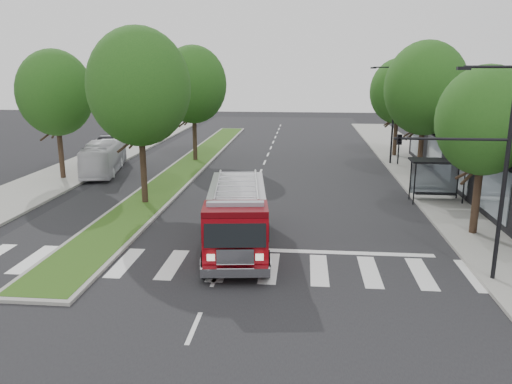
# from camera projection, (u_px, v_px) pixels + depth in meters

# --- Properties ---
(ground) EXTENTS (140.00, 140.00, 0.00)m
(ground) POSITION_uv_depth(u_px,v_px,m) (231.00, 241.00, 23.23)
(ground) COLOR black
(ground) RESTS_ON ground
(sidewalk_right) EXTENTS (5.00, 80.00, 0.15)m
(sidewalk_right) POSITION_uv_depth(u_px,v_px,m) (448.00, 194.00, 31.72)
(sidewalk_right) COLOR gray
(sidewalk_right) RESTS_ON ground
(sidewalk_left) EXTENTS (5.00, 80.00, 0.15)m
(sidewalk_left) POSITION_uv_depth(u_px,v_px,m) (43.00, 185.00, 34.21)
(sidewalk_left) COLOR gray
(sidewalk_left) RESTS_ON ground
(median) EXTENTS (3.00, 50.00, 0.15)m
(median) POSITION_uv_depth(u_px,v_px,m) (190.00, 165.00, 41.15)
(median) COLOR gray
(median) RESTS_ON ground
(bus_shelter) EXTENTS (3.20, 1.60, 2.61)m
(bus_shelter) POSITION_uv_depth(u_px,v_px,m) (437.00, 169.00, 29.57)
(bus_shelter) COLOR black
(bus_shelter) RESTS_ON ground
(tree_right_near) EXTENTS (4.40, 4.40, 8.05)m
(tree_right_near) POSITION_uv_depth(u_px,v_px,m) (485.00, 121.00, 22.77)
(tree_right_near) COLOR black
(tree_right_near) RESTS_ON ground
(tree_right_mid) EXTENTS (5.60, 5.60, 9.72)m
(tree_right_mid) POSITION_uv_depth(u_px,v_px,m) (425.00, 88.00, 34.12)
(tree_right_mid) COLOR black
(tree_right_mid) RESTS_ON ground
(tree_right_far) EXTENTS (5.00, 5.00, 8.73)m
(tree_right_far) POSITION_uv_depth(u_px,v_px,m) (398.00, 91.00, 43.93)
(tree_right_far) COLOR black
(tree_right_far) RESTS_ON ground
(tree_median_near) EXTENTS (5.80, 5.80, 10.16)m
(tree_median_near) POSITION_uv_depth(u_px,v_px,m) (139.00, 87.00, 27.93)
(tree_median_near) COLOR black
(tree_median_near) RESTS_ON ground
(tree_median_far) EXTENTS (5.60, 5.60, 9.72)m
(tree_median_far) POSITION_uv_depth(u_px,v_px,m) (193.00, 85.00, 41.53)
(tree_median_far) COLOR black
(tree_median_far) RESTS_ON ground
(tree_left_mid) EXTENTS (5.20, 5.20, 9.16)m
(tree_left_mid) POSITION_uv_depth(u_px,v_px,m) (55.00, 93.00, 34.62)
(tree_left_mid) COLOR black
(tree_left_mid) RESTS_ON ground
(streetlight_right_near) EXTENTS (4.08, 0.22, 8.00)m
(streetlight_right_near) POSITION_uv_depth(u_px,v_px,m) (481.00, 160.00, 17.83)
(streetlight_right_near) COLOR black
(streetlight_right_near) RESTS_ON ground
(streetlight_right_far) EXTENTS (2.11, 0.20, 8.00)m
(streetlight_right_far) POSITION_uv_depth(u_px,v_px,m) (392.00, 111.00, 40.51)
(streetlight_right_far) COLOR black
(streetlight_right_far) RESTS_ON ground
(fire_engine) EXTENTS (3.51, 8.76, 2.95)m
(fire_engine) POSITION_uv_depth(u_px,v_px,m) (237.00, 217.00, 22.11)
(fire_engine) COLOR #59040A
(fire_engine) RESTS_ON ground
(city_bus) EXTENTS (3.90, 9.14, 2.48)m
(city_bus) POSITION_uv_depth(u_px,v_px,m) (104.00, 156.00, 38.42)
(city_bus) COLOR silver
(city_bus) RESTS_ON ground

